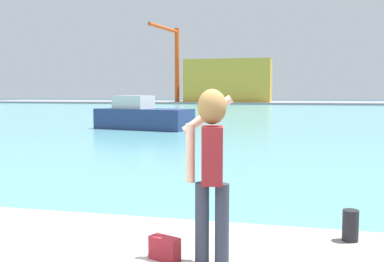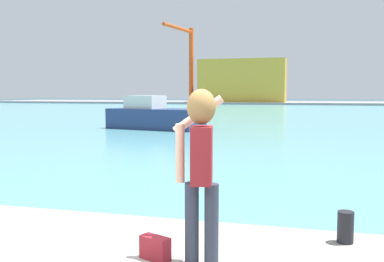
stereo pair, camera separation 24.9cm
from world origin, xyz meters
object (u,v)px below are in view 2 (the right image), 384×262
at_px(boat_moored, 154,116).
at_px(warehouse_left, 243,81).
at_px(handbag, 155,248).
at_px(person_photographer, 201,158).
at_px(port_crane, 188,55).
at_px(harbor_bollard, 345,227).

height_order(boat_moored, warehouse_left, warehouse_left).
xyz_separation_m(handbag, boat_moored, (-8.27, 22.81, 0.03)).
relative_size(person_photographer, boat_moored, 0.26).
distance_m(handbag, boat_moored, 24.26).
distance_m(boat_moored, port_crane, 65.24).
height_order(boat_moored, port_crane, port_crane).
height_order(warehouse_left, port_crane, port_crane).
xyz_separation_m(person_photographer, warehouse_left, (-12.29, 87.41, 3.08)).
bearing_deg(port_crane, boat_moored, -76.53).
bearing_deg(handbag, boat_moored, 109.92).
height_order(harbor_bollard, port_crane, port_crane).
xyz_separation_m(handbag, port_crane, (-23.30, 85.59, 9.43)).
xyz_separation_m(harbor_bollard, boat_moored, (-10.19, 21.78, -0.03)).
bearing_deg(handbag, warehouse_left, 97.70).
distance_m(person_photographer, port_crane, 89.24).
height_order(person_photographer, boat_moored, person_photographer).
bearing_deg(port_crane, warehouse_left, 8.95).
bearing_deg(port_crane, person_photographer, -74.47).
relative_size(person_photographer, handbag, 5.44).
bearing_deg(harbor_bollard, person_photographer, -144.40).
bearing_deg(person_photographer, boat_moored, 11.07).
relative_size(handbag, harbor_bollard, 0.89).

